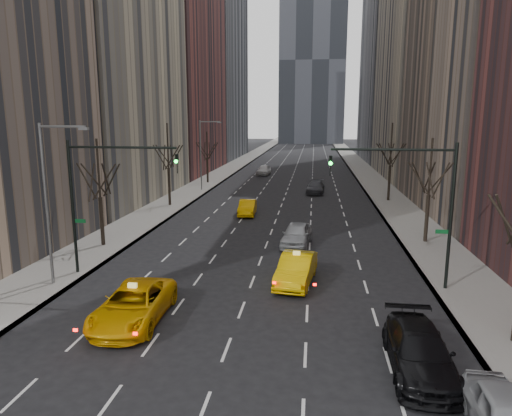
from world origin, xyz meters
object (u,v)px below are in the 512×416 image
(taxi_suv, at_px, (134,305))
(taxi_sedan, at_px, (296,269))
(parked_suv_black, at_px, (419,351))
(silver_sedan_ahead, at_px, (297,234))

(taxi_suv, distance_m, taxi_sedan, 9.52)
(taxi_suv, bearing_deg, parked_suv_black, -14.24)
(silver_sedan_ahead, relative_size, parked_suv_black, 0.89)
(silver_sedan_ahead, bearing_deg, parked_suv_black, -66.76)
(taxi_sedan, height_order, parked_suv_black, taxi_sedan)
(taxi_suv, bearing_deg, taxi_sedan, 37.93)
(taxi_suv, distance_m, parked_suv_black, 12.60)
(taxi_sedan, relative_size, parked_suv_black, 0.93)
(parked_suv_black, bearing_deg, taxi_suv, 168.34)
(silver_sedan_ahead, bearing_deg, taxi_suv, -110.58)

